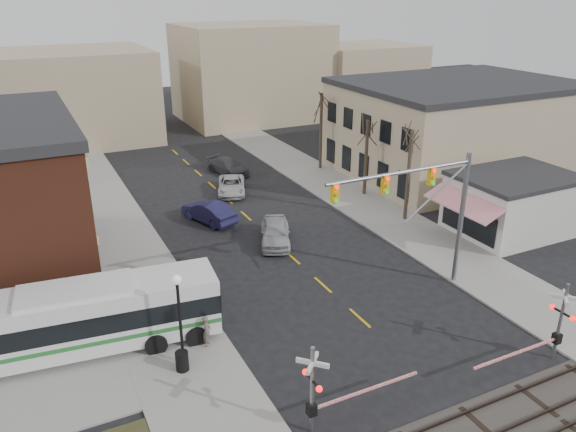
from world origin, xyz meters
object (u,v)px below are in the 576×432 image
object	(u,v)px
transit_bus	(80,318)
car_b	(209,212)
street_lamp	(179,302)
car_a	(275,232)
trash_bin	(182,361)
rr_crossing_east	(554,325)
pedestrian_far	(156,303)
car_d	(228,166)
traffic_signal_mast	(428,199)
rr_crossing_west	(322,388)
pedestrian_near	(207,331)
car_c	(231,185)

from	to	relation	value
transit_bus	car_b	bearing A→B (deg)	50.25
street_lamp	car_a	size ratio (longest dim) A/B	0.95
transit_bus	car_a	world-z (taller)	transit_bus
street_lamp	trash_bin	world-z (taller)	street_lamp
rr_crossing_east	pedestrian_far	bearing A→B (deg)	142.80
car_b	car_d	xyz separation A→B (m)	(5.42, 10.40, -0.09)
rr_crossing_east	car_a	distance (m)	18.56
traffic_signal_mast	street_lamp	size ratio (longest dim) A/B	2.00
rr_crossing_east	car_a	world-z (taller)	rr_crossing_east
rr_crossing_west	car_a	world-z (taller)	rr_crossing_west
car_d	pedestrian_near	xyz separation A→B (m)	(-10.64, -25.49, 0.23)
rr_crossing_west	rr_crossing_east	world-z (taller)	same
pedestrian_far	traffic_signal_mast	bearing A→B (deg)	-74.28
rr_crossing_west	pedestrian_near	distance (m)	7.63
traffic_signal_mast	pedestrian_far	bearing A→B (deg)	164.52
trash_bin	car_c	distance (m)	24.09
traffic_signal_mast	street_lamp	bearing A→B (deg)	-177.49
rr_crossing_west	pedestrian_far	world-z (taller)	rr_crossing_west
street_lamp	pedestrian_near	size ratio (longest dim) A/B	2.84
transit_bus	pedestrian_far	size ratio (longest dim) A/B	8.64
transit_bus	pedestrian_far	bearing A→B (deg)	21.25
car_a	car_c	size ratio (longest dim) A/B	1.00
transit_bus	car_c	size ratio (longest dim) A/B	2.73
traffic_signal_mast	pedestrian_near	xyz separation A→B (m)	(-12.77, 0.19, -4.77)
rr_crossing_west	car_b	size ratio (longest dim) A/B	1.17
car_c	car_d	xyz separation A→B (m)	(1.64, 5.20, 0.03)
transit_bus	car_c	bearing A→B (deg)	51.30
pedestrian_near	pedestrian_far	bearing A→B (deg)	47.10
trash_bin	traffic_signal_mast	bearing A→B (deg)	4.47
car_a	pedestrian_far	world-z (taller)	car_a
car_c	pedestrian_far	distance (m)	19.60
trash_bin	car_a	size ratio (longest dim) A/B	0.20
rr_crossing_east	car_d	xyz separation A→B (m)	(-3.42, 33.57, -1.26)
street_lamp	pedestrian_near	xyz separation A→B (m)	(1.45, 0.81, -2.45)
rr_crossing_west	car_c	xyz separation A→B (m)	(6.70, 27.50, -1.30)
transit_bus	car_d	distance (m)	28.28
trash_bin	rr_crossing_west	bearing A→B (deg)	-56.24
street_lamp	transit_bus	bearing A→B (deg)	142.44
car_b	rr_crossing_east	bearing A→B (deg)	90.75
rr_crossing_east	trash_bin	distance (m)	17.15
rr_crossing_west	traffic_signal_mast	bearing A→B (deg)	33.82
transit_bus	street_lamp	world-z (taller)	street_lamp
trash_bin	pedestrian_near	xyz separation A→B (m)	(1.64, 1.32, 0.33)
street_lamp	car_b	size ratio (longest dim) A/B	0.96
car_b	car_c	distance (m)	6.43
trash_bin	car_c	world-z (taller)	car_c
car_d	pedestrian_near	bearing A→B (deg)	-128.78
pedestrian_far	street_lamp	bearing A→B (deg)	-147.40
street_lamp	car_d	distance (m)	29.07
car_b	pedestrian_near	world-z (taller)	pedestrian_near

